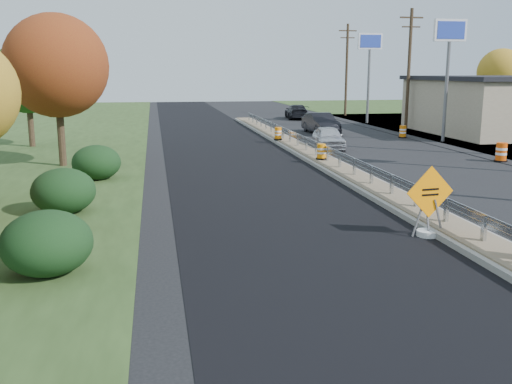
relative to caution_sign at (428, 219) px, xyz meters
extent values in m
plane|color=black|center=(0.90, 4.66, -0.52)|extent=(140.00, 140.00, 0.00)
cube|color=black|center=(-3.50, 14.66, -0.51)|extent=(7.20, 120.00, 0.01)
cube|color=gray|center=(0.90, 12.66, -0.43)|extent=(1.60, 55.00, 0.18)
cube|color=brown|center=(0.90, 12.66, -0.31)|extent=(1.25, 55.00, 0.05)
cube|color=silver|center=(0.90, -1.34, 0.06)|extent=(0.10, 0.15, 0.70)
cube|color=silver|center=(0.90, 0.66, 0.06)|extent=(0.10, 0.15, 0.70)
cube|color=silver|center=(0.90, 2.66, 0.06)|extent=(0.10, 0.15, 0.70)
cube|color=silver|center=(0.90, 4.66, 0.06)|extent=(0.10, 0.15, 0.70)
cube|color=silver|center=(0.90, 6.66, 0.06)|extent=(0.10, 0.15, 0.70)
cube|color=silver|center=(0.90, 8.66, 0.06)|extent=(0.10, 0.15, 0.70)
cube|color=silver|center=(0.90, 10.66, 0.06)|extent=(0.10, 0.15, 0.70)
cube|color=silver|center=(0.90, 12.66, 0.06)|extent=(0.10, 0.15, 0.70)
cube|color=silver|center=(0.90, 14.66, 0.06)|extent=(0.10, 0.15, 0.70)
cube|color=silver|center=(0.90, 16.66, 0.06)|extent=(0.10, 0.15, 0.70)
cube|color=silver|center=(0.90, 18.66, 0.06)|extent=(0.10, 0.15, 0.70)
cube|color=silver|center=(0.90, 20.66, 0.06)|extent=(0.10, 0.15, 0.70)
cube|color=silver|center=(0.90, 22.66, 0.06)|extent=(0.10, 0.15, 0.70)
cube|color=silver|center=(0.90, 24.66, 0.06)|extent=(0.10, 0.15, 0.70)
cube|color=silver|center=(0.90, 26.66, 0.06)|extent=(0.10, 0.15, 0.70)
cube|color=silver|center=(0.90, 28.66, 0.06)|extent=(0.10, 0.15, 0.70)
cube|color=silver|center=(0.90, 30.66, 0.06)|extent=(0.10, 0.15, 0.70)
cube|color=silver|center=(0.90, 32.66, 0.06)|extent=(0.10, 0.15, 0.70)
cube|color=silver|center=(0.90, 34.66, 0.06)|extent=(0.10, 0.15, 0.70)
cube|color=silver|center=(0.90, 36.66, 0.06)|extent=(0.10, 0.15, 0.70)
cube|color=silver|center=(0.90, 13.66, 0.26)|extent=(0.04, 46.00, 0.34)
cube|color=silver|center=(0.90, 13.66, 0.18)|extent=(0.06, 46.00, 0.03)
cube|color=silver|center=(0.90, 13.66, 0.34)|extent=(0.06, 46.00, 0.03)
cube|color=black|center=(12.95, 24.66, 1.08)|extent=(0.08, 7.20, 2.20)
cylinder|color=slate|center=(11.40, 20.66, 2.88)|extent=(0.22, 0.22, 6.80)
cube|color=white|center=(11.40, 20.66, 6.68)|extent=(2.20, 0.25, 1.40)
cube|color=#263FB2|center=(11.40, 20.66, 6.68)|extent=(1.90, 0.30, 1.10)
cylinder|color=slate|center=(11.40, 34.66, 2.88)|extent=(0.22, 0.22, 6.80)
cube|color=white|center=(11.40, 34.66, 6.68)|extent=(2.20, 0.25, 1.40)
cube|color=#263FB2|center=(11.40, 34.66, 6.68)|extent=(1.90, 0.30, 1.10)
cylinder|color=#473523|center=(12.40, 28.66, 4.18)|extent=(0.26, 0.26, 9.40)
cube|color=#473523|center=(12.40, 28.66, 8.18)|extent=(1.90, 0.12, 0.12)
cube|color=#473523|center=(12.40, 28.66, 7.48)|extent=(1.50, 0.10, 0.10)
cylinder|color=#473523|center=(12.40, 43.66, 4.18)|extent=(0.26, 0.26, 9.40)
cube|color=#473523|center=(12.40, 43.66, 8.18)|extent=(1.90, 0.12, 0.12)
cube|color=#473523|center=(12.40, 43.66, 7.48)|extent=(1.50, 0.10, 0.10)
ellipsoid|color=black|center=(-10.10, -1.34, 0.24)|extent=(2.09, 2.09, 1.52)
ellipsoid|color=black|center=(-10.60, 4.66, 0.24)|extent=(2.09, 2.09, 1.52)
ellipsoid|color=black|center=(-10.10, 10.66, 0.24)|extent=(2.09, 2.09, 1.52)
cylinder|color=#473523|center=(-12.10, 14.66, 1.13)|extent=(0.36, 0.36, 3.30)
sphere|color=brown|center=(-12.10, 14.66, 4.36)|extent=(4.95, 4.95, 4.95)
cylinder|color=#473523|center=(-15.10, 22.66, 0.91)|extent=(0.36, 0.36, 2.86)
sphere|color=#1B4517|center=(-15.10, 22.66, 3.71)|extent=(4.29, 4.29, 4.29)
cylinder|color=#473523|center=(26.90, 38.66, 1.02)|extent=(0.36, 0.36, 3.08)
sphere|color=gold|center=(26.90, 38.66, 4.03)|extent=(4.62, 4.62, 4.62)
cylinder|color=white|center=(0.00, 0.00, -0.43)|extent=(0.62, 0.62, 0.18)
cube|color=slate|center=(-0.31, 0.00, 0.03)|extent=(0.37, 0.09, 1.07)
cube|color=slate|center=(0.31, 0.00, 0.03)|extent=(0.37, 0.09, 1.07)
cube|color=slate|center=(0.00, 0.05, 0.03)|extent=(0.07, 0.28, 1.09)
cube|color=orange|center=(0.00, 0.00, 0.78)|extent=(1.47, 0.20, 1.48)
cube|color=black|center=(0.00, -0.03, 0.86)|extent=(0.53, 0.07, 0.06)
cube|color=black|center=(0.00, -0.03, 0.70)|extent=(0.53, 0.07, 0.06)
cylinder|color=black|center=(0.73, 13.13, -0.25)|extent=(0.54, 0.54, 0.07)
cylinder|color=orange|center=(0.73, 13.13, 0.12)|extent=(0.43, 0.43, 0.75)
cylinder|color=white|center=(0.73, 13.13, 0.25)|extent=(0.44, 0.44, 0.10)
cylinder|color=white|center=(0.73, 13.13, 0.05)|extent=(0.44, 0.44, 0.10)
cylinder|color=black|center=(0.35, 21.73, -0.25)|extent=(0.56, 0.56, 0.07)
cylinder|color=orange|center=(0.35, 21.73, 0.14)|extent=(0.45, 0.45, 0.78)
cylinder|color=white|center=(0.35, 21.73, 0.27)|extent=(0.46, 0.46, 0.10)
cylinder|color=white|center=(0.35, 21.73, 0.07)|extent=(0.46, 0.46, 0.10)
cylinder|color=black|center=(10.10, 12.07, -0.47)|extent=(0.68, 0.68, 0.09)
cylinder|color=#ED4D09|center=(10.10, 12.07, 0.01)|extent=(0.55, 0.55, 0.96)
cylinder|color=white|center=(10.10, 12.07, 0.17)|extent=(0.56, 0.56, 0.13)
cylinder|color=white|center=(10.10, 12.07, -0.09)|extent=(0.56, 0.56, 0.13)
cylinder|color=black|center=(9.70, 23.25, -0.48)|extent=(0.59, 0.59, 0.08)
cylinder|color=orange|center=(9.70, 23.25, -0.07)|extent=(0.47, 0.47, 0.83)
cylinder|color=white|center=(9.70, 23.25, 0.07)|extent=(0.49, 0.49, 0.11)
cylinder|color=white|center=(9.70, 23.25, -0.14)|extent=(0.49, 0.49, 0.11)
imported|color=silver|center=(2.82, 18.66, 0.16)|extent=(2.08, 4.15, 1.36)
imported|color=black|center=(4.79, 27.01, 0.26)|extent=(1.86, 4.77, 1.55)
imported|color=black|center=(6.31, 40.55, 0.19)|extent=(2.55, 5.06, 1.41)
camera|label=1|loc=(-7.56, -14.55, 4.10)|focal=40.00mm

